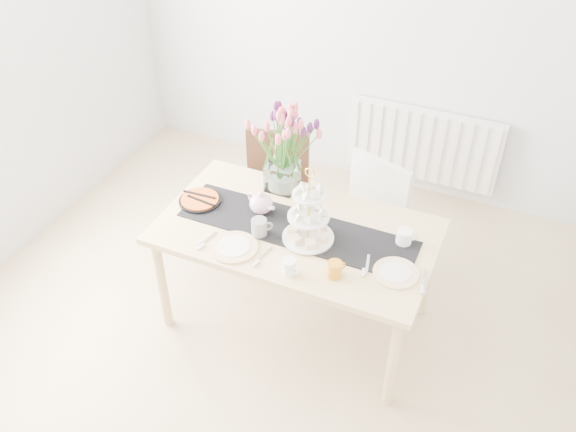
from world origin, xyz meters
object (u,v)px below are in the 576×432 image
at_px(dining_table, 296,239).
at_px(chair_white, 366,216).
at_px(chair_brown, 275,186).
at_px(tart_tin, 200,200).
at_px(mug_grey, 259,227).
at_px(plate_right, 396,273).
at_px(plate_left, 234,247).
at_px(cake_stand, 308,222).
at_px(cream_jug, 404,237).
at_px(mug_orange, 335,269).
at_px(radiator, 423,145).
at_px(tulip_vase, 282,139).
at_px(teapot, 261,204).
at_px(mug_white, 289,267).

bearing_deg(dining_table, chair_white, 64.85).
bearing_deg(chair_brown, tart_tin, -122.09).
bearing_deg(chair_white, tart_tin, -129.61).
xyz_separation_m(mug_grey, plate_right, (0.80, 0.01, -0.05)).
bearing_deg(plate_left, cake_stand, 34.51).
height_order(cream_jug, plate_right, cream_jug).
distance_m(chair_brown, plate_right, 1.33).
xyz_separation_m(mug_orange, plate_left, (-0.59, -0.02, -0.04)).
bearing_deg(plate_left, radiator, 72.84).
relative_size(radiator, chair_brown, 1.35).
relative_size(dining_table, plate_right, 6.52).
bearing_deg(cake_stand, plate_left, -145.49).
distance_m(plate_left, plate_right, 0.90).
height_order(tulip_vase, mug_grey, tulip_vase).
height_order(cream_jug, plate_left, cream_jug).
distance_m(cream_jug, plate_right, 0.26).
height_order(radiator, dining_table, same).
bearing_deg(mug_grey, teapot, 76.64).
bearing_deg(radiator, cream_jug, -81.37).
bearing_deg(mug_white, cake_stand, 113.92).
relative_size(mug_grey, plate_right, 0.44).
relative_size(cake_stand, tart_tin, 1.68).
height_order(mug_grey, mug_white, mug_grey).
distance_m(cream_jug, tart_tin, 1.25).
distance_m(tulip_vase, plate_left, 0.73).
xyz_separation_m(cake_stand, teapot, (-0.35, 0.11, -0.05)).
bearing_deg(mug_white, mug_grey, 163.76).
relative_size(tart_tin, mug_white, 2.88).
bearing_deg(tulip_vase, chair_brown, 123.07).
distance_m(tulip_vase, mug_orange, 0.90).
xyz_separation_m(chair_brown, cream_jug, (1.03, -0.51, 0.28)).
xyz_separation_m(cake_stand, plate_right, (0.53, -0.07, -0.12)).
bearing_deg(mug_grey, mug_white, -73.76).
xyz_separation_m(mug_white, mug_orange, (0.23, 0.08, 0.00)).
xyz_separation_m(chair_white, teapot, (-0.51, -0.50, 0.29)).
bearing_deg(teapot, chair_white, 67.67).
bearing_deg(plate_right, cream_jug, 96.77).
bearing_deg(mug_orange, chair_brown, 74.30).
bearing_deg(cake_stand, dining_table, 149.61).
distance_m(mug_grey, mug_orange, 0.53).
relative_size(cake_stand, mug_white, 4.84).
distance_m(chair_brown, mug_white, 1.16).
xyz_separation_m(dining_table, plate_left, (-0.25, -0.29, 0.08)).
xyz_separation_m(cake_stand, plate_left, (-0.35, -0.24, -0.12)).
height_order(radiator, tulip_vase, tulip_vase).
bearing_deg(mug_grey, tulip_vase, 62.13).
relative_size(cake_stand, cream_jug, 4.81).
relative_size(cake_stand, mug_grey, 4.05).
bearing_deg(cake_stand, mug_grey, -164.08).
bearing_deg(tulip_vase, radiator, 65.97).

